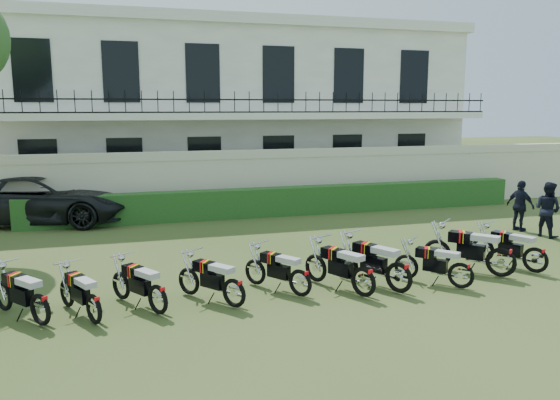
{
  "coord_description": "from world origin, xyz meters",
  "views": [
    {
      "loc": [
        -4.51,
        -11.27,
        3.82
      ],
      "look_at": [
        -0.62,
        2.36,
        1.41
      ],
      "focal_mm": 35.0,
      "sensor_mm": 36.0,
      "label": 1
    }
  ],
  "objects_px": {
    "motorcycle_0": "(40,302)",
    "officer_4": "(547,209)",
    "motorcycle_3": "(234,286)",
    "motorcycle_7": "(461,269)",
    "motorcycle_5": "(364,275)",
    "officer_5": "(520,206)",
    "motorcycle_4": "(300,276)",
    "motorcycle_2": "(158,292)",
    "suv": "(42,199)",
    "motorcycle_1": "(94,302)",
    "motorcycle_9": "(536,254)",
    "motorcycle_6": "(399,270)",
    "motorcycle_8": "(502,255)"
  },
  "relations": [
    {
      "from": "motorcycle_2",
      "to": "motorcycle_6",
      "type": "height_order",
      "value": "motorcycle_6"
    },
    {
      "from": "motorcycle_9",
      "to": "officer_4",
      "type": "height_order",
      "value": "officer_4"
    },
    {
      "from": "motorcycle_2",
      "to": "motorcycle_9",
      "type": "distance_m",
      "value": 8.59
    },
    {
      "from": "motorcycle_9",
      "to": "motorcycle_2",
      "type": "bearing_deg",
      "value": 154.84
    },
    {
      "from": "motorcycle_6",
      "to": "motorcycle_8",
      "type": "relative_size",
      "value": 1.12
    },
    {
      "from": "motorcycle_0",
      "to": "motorcycle_4",
      "type": "relative_size",
      "value": 0.99
    },
    {
      "from": "motorcycle_1",
      "to": "motorcycle_4",
      "type": "height_order",
      "value": "motorcycle_4"
    },
    {
      "from": "motorcycle_5",
      "to": "motorcycle_9",
      "type": "distance_m",
      "value": 4.54
    },
    {
      "from": "motorcycle_8",
      "to": "suv",
      "type": "xyz_separation_m",
      "value": [
        -10.77,
        9.31,
        0.27
      ]
    },
    {
      "from": "motorcycle_7",
      "to": "suv",
      "type": "bearing_deg",
      "value": 92.71
    },
    {
      "from": "motorcycle_3",
      "to": "motorcycle_7",
      "type": "relative_size",
      "value": 1.07
    },
    {
      "from": "motorcycle_3",
      "to": "officer_4",
      "type": "relative_size",
      "value": 0.89
    },
    {
      "from": "motorcycle_5",
      "to": "motorcycle_7",
      "type": "xyz_separation_m",
      "value": [
        2.21,
        -0.08,
        -0.05
      ]
    },
    {
      "from": "motorcycle_8",
      "to": "motorcycle_2",
      "type": "bearing_deg",
      "value": 139.86
    },
    {
      "from": "motorcycle_3",
      "to": "motorcycle_4",
      "type": "bearing_deg",
      "value": -28.11
    },
    {
      "from": "motorcycle_5",
      "to": "officer_4",
      "type": "xyz_separation_m",
      "value": [
        7.51,
        3.43,
        0.34
      ]
    },
    {
      "from": "motorcycle_7",
      "to": "officer_4",
      "type": "bearing_deg",
      "value": -7.9
    },
    {
      "from": "suv",
      "to": "motorcycle_6",
      "type": "bearing_deg",
      "value": -127.48
    },
    {
      "from": "motorcycle_2",
      "to": "officer_5",
      "type": "xyz_separation_m",
      "value": [
        11.32,
        4.1,
        0.35
      ]
    },
    {
      "from": "motorcycle_4",
      "to": "motorcycle_5",
      "type": "bearing_deg",
      "value": -52.75
    },
    {
      "from": "officer_4",
      "to": "motorcycle_2",
      "type": "bearing_deg",
      "value": 90.25
    },
    {
      "from": "motorcycle_2",
      "to": "motorcycle_7",
      "type": "relative_size",
      "value": 1.13
    },
    {
      "from": "motorcycle_0",
      "to": "motorcycle_4",
      "type": "xyz_separation_m",
      "value": [
        4.86,
        0.18,
        -0.01
      ]
    },
    {
      "from": "motorcycle_5",
      "to": "motorcycle_9",
      "type": "height_order",
      "value": "motorcycle_5"
    },
    {
      "from": "motorcycle_7",
      "to": "motorcycle_3",
      "type": "bearing_deg",
      "value": 136.02
    },
    {
      "from": "motorcycle_6",
      "to": "motorcycle_2",
      "type": "bearing_deg",
      "value": 150.36
    },
    {
      "from": "motorcycle_5",
      "to": "officer_5",
      "type": "height_order",
      "value": "officer_5"
    },
    {
      "from": "motorcycle_5",
      "to": "suv",
      "type": "xyz_separation_m",
      "value": [
        -7.23,
        9.66,
        0.32
      ]
    },
    {
      "from": "motorcycle_0",
      "to": "officer_4",
      "type": "xyz_separation_m",
      "value": [
        13.59,
        3.24,
        0.37
      ]
    },
    {
      "from": "motorcycle_3",
      "to": "motorcycle_6",
      "type": "relative_size",
      "value": 0.79
    },
    {
      "from": "motorcycle_0",
      "to": "motorcycle_2",
      "type": "distance_m",
      "value": 2.02
    },
    {
      "from": "motorcycle_8",
      "to": "officer_4",
      "type": "bearing_deg",
      "value": -3.64
    },
    {
      "from": "suv",
      "to": "officer_5",
      "type": "distance_m",
      "value": 15.45
    },
    {
      "from": "motorcycle_3",
      "to": "suv",
      "type": "xyz_separation_m",
      "value": [
        -4.6,
        9.52,
        0.36
      ]
    },
    {
      "from": "motorcycle_3",
      "to": "motorcycle_9",
      "type": "bearing_deg",
      "value": -35.62
    },
    {
      "from": "motorcycle_5",
      "to": "motorcycle_8",
      "type": "xyz_separation_m",
      "value": [
        3.54,
        0.35,
        0.05
      ]
    },
    {
      "from": "motorcycle_4",
      "to": "motorcycle_3",
      "type": "bearing_deg",
      "value": 154.19
    },
    {
      "from": "motorcycle_5",
      "to": "officer_5",
      "type": "xyz_separation_m",
      "value": [
        7.26,
        4.28,
        0.31
      ]
    },
    {
      "from": "motorcycle_6",
      "to": "officer_4",
      "type": "xyz_separation_m",
      "value": [
        6.71,
        3.42,
        0.31
      ]
    },
    {
      "from": "motorcycle_2",
      "to": "officer_4",
      "type": "xyz_separation_m",
      "value": [
        11.57,
        3.26,
        0.38
      ]
    },
    {
      "from": "motorcycle_1",
      "to": "motorcycle_9",
      "type": "distance_m",
      "value": 9.71
    },
    {
      "from": "suv",
      "to": "officer_4",
      "type": "xyz_separation_m",
      "value": [
        14.74,
        -6.22,
        0.02
      ]
    },
    {
      "from": "motorcycle_3",
      "to": "motorcycle_8",
      "type": "xyz_separation_m",
      "value": [
        6.17,
        0.21,
        0.09
      ]
    },
    {
      "from": "motorcycle_9",
      "to": "suv",
      "type": "bearing_deg",
      "value": 115.1
    },
    {
      "from": "motorcycle_7",
      "to": "officer_4",
      "type": "distance_m",
      "value": 6.37
    },
    {
      "from": "motorcycle_2",
      "to": "suv",
      "type": "bearing_deg",
      "value": 76.01
    },
    {
      "from": "motorcycle_2",
      "to": "officer_5",
      "type": "height_order",
      "value": "officer_5"
    },
    {
      "from": "motorcycle_9",
      "to": "motorcycle_3",
      "type": "bearing_deg",
      "value": 155.43
    },
    {
      "from": "motorcycle_9",
      "to": "motorcycle_6",
      "type": "bearing_deg",
      "value": 159.27
    },
    {
      "from": "motorcycle_5",
      "to": "officer_5",
      "type": "distance_m",
      "value": 8.43
    }
  ]
}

